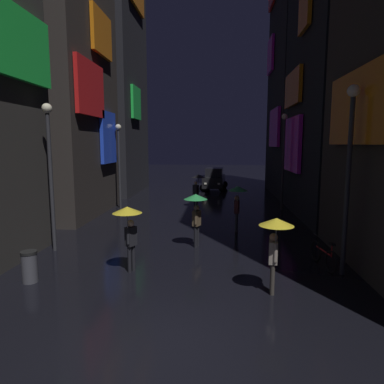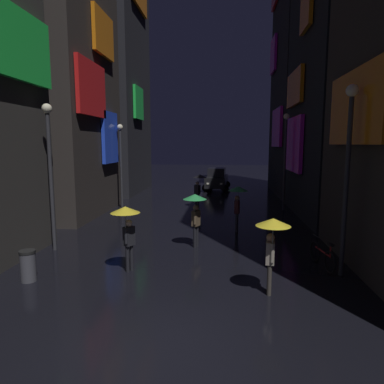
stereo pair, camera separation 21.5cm
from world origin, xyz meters
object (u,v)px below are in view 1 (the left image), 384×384
(pedestrian_midstreet_left_yellow, at_px, (275,234))
(streetlamp_left_near, at_px, (50,160))
(bicycle_parked_at_storefront, at_px, (323,255))
(car_distant, at_px, (214,179))
(pedestrian_far_right_black, at_px, (198,182))
(pedestrian_midstreet_centre_yellow, at_px, (128,221))
(streetlamp_right_near, at_px, (349,159))
(pedestrian_near_crossing_green, at_px, (196,206))
(pedestrian_foreground_right_green, at_px, (237,196))
(streetlamp_right_far, at_px, (284,151))
(trash_bin, at_px, (30,267))
(streetlamp_left_far, at_px, (119,156))

(pedestrian_midstreet_left_yellow, bearing_deg, streetlamp_left_near, 156.69)
(bicycle_parked_at_storefront, relative_size, car_distant, 0.43)
(pedestrian_midstreet_left_yellow, relative_size, streetlamp_left_near, 0.39)
(pedestrian_midstreet_left_yellow, relative_size, pedestrian_far_right_black, 1.00)
(pedestrian_midstreet_centre_yellow, distance_m, streetlamp_right_near, 6.86)
(pedestrian_midstreet_left_yellow, height_order, car_distant, pedestrian_midstreet_left_yellow)
(pedestrian_midstreet_left_yellow, relative_size, pedestrian_near_crossing_green, 1.00)
(pedestrian_foreground_right_green, xyz_separation_m, pedestrian_near_crossing_green, (-1.71, -2.54, 0.00))
(streetlamp_right_near, xyz_separation_m, streetlamp_right_far, (0.00, 10.43, 0.04))
(bicycle_parked_at_storefront, xyz_separation_m, streetlamp_right_near, (0.40, -0.63, 3.16))
(bicycle_parked_at_storefront, xyz_separation_m, streetlamp_left_near, (-9.60, 0.99, 3.02))
(streetlamp_right_near, xyz_separation_m, trash_bin, (-9.30, -1.33, -3.08))
(pedestrian_near_crossing_green, bearing_deg, pedestrian_foreground_right_green, 56.04)
(pedestrian_near_crossing_green, height_order, streetlamp_left_far, streetlamp_left_far)
(streetlamp_left_near, bearing_deg, pedestrian_foreground_right_green, 25.15)
(bicycle_parked_at_storefront, distance_m, streetlamp_left_far, 13.97)
(pedestrian_midstreet_left_yellow, distance_m, streetlamp_right_near, 3.45)
(pedestrian_near_crossing_green, bearing_deg, pedestrian_far_right_black, 93.13)
(car_distant, height_order, streetlamp_left_far, streetlamp_left_far)
(pedestrian_midstreet_left_yellow, xyz_separation_m, pedestrian_foreground_right_green, (-0.63, 6.59, 0.00))
(car_distant, height_order, streetlamp_right_near, streetlamp_right_near)
(bicycle_parked_at_storefront, xyz_separation_m, car_distant, (-3.83, 18.85, 0.54))
(pedestrian_midstreet_left_yellow, xyz_separation_m, trash_bin, (-6.94, 0.35, -1.20))
(pedestrian_midstreet_centre_yellow, bearing_deg, pedestrian_foreground_right_green, 55.86)
(pedestrian_midstreet_centre_yellow, height_order, streetlamp_left_near, streetlamp_left_near)
(pedestrian_midstreet_centre_yellow, relative_size, streetlamp_right_far, 0.37)
(pedestrian_foreground_right_green, xyz_separation_m, pedestrian_far_right_black, (-2.17, 5.86, 0.00))
(pedestrian_midstreet_left_yellow, xyz_separation_m, pedestrian_midstreet_centre_yellow, (-4.23, 1.28, 0.00))
(pedestrian_far_right_black, distance_m, car_distant, 8.79)
(pedestrian_midstreet_centre_yellow, height_order, streetlamp_right_near, streetlamp_right_near)
(pedestrian_near_crossing_green, bearing_deg, bicycle_parked_at_storefront, -22.01)
(pedestrian_foreground_right_green, height_order, bicycle_parked_at_storefront, pedestrian_foreground_right_green)
(pedestrian_foreground_right_green, distance_m, pedestrian_midstreet_centre_yellow, 6.41)
(pedestrian_near_crossing_green, xyz_separation_m, pedestrian_far_right_black, (-0.46, 8.40, 0.00))
(pedestrian_midstreet_centre_yellow, bearing_deg, car_distant, 83.24)
(streetlamp_left_near, bearing_deg, pedestrian_midstreet_centre_yellow, -30.55)
(pedestrian_midstreet_left_yellow, height_order, bicycle_parked_at_storefront, pedestrian_midstreet_left_yellow)
(pedestrian_midstreet_left_yellow, distance_m, bicycle_parked_at_storefront, 3.29)
(bicycle_parked_at_storefront, height_order, car_distant, car_distant)
(streetlamp_right_near, bearing_deg, streetlamp_right_far, 90.00)
(pedestrian_far_right_black, distance_m, streetlamp_left_far, 5.12)
(pedestrian_midstreet_centre_yellow, xyz_separation_m, streetlamp_right_far, (6.58, 10.83, 1.92))
(pedestrian_near_crossing_green, xyz_separation_m, streetlamp_left_far, (-5.30, 7.98, 1.61))
(streetlamp_left_near, distance_m, streetlamp_left_far, 8.74)
(pedestrian_midstreet_centre_yellow, relative_size, bicycle_parked_at_storefront, 1.17)
(pedestrian_midstreet_centre_yellow, bearing_deg, pedestrian_midstreet_left_yellow, -16.82)
(pedestrian_midstreet_left_yellow, xyz_separation_m, bicycle_parked_at_storefront, (1.96, 2.31, -1.28))
(trash_bin, bearing_deg, pedestrian_far_right_black, 71.09)
(car_distant, bearing_deg, pedestrian_midstreet_left_yellow, -84.95)
(streetlamp_left_near, relative_size, streetlamp_left_far, 1.05)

